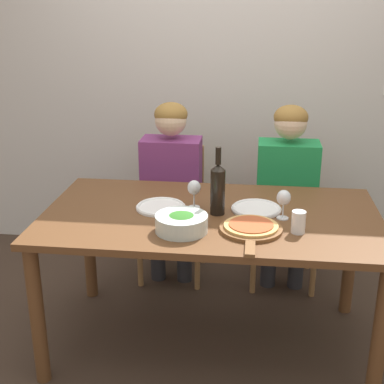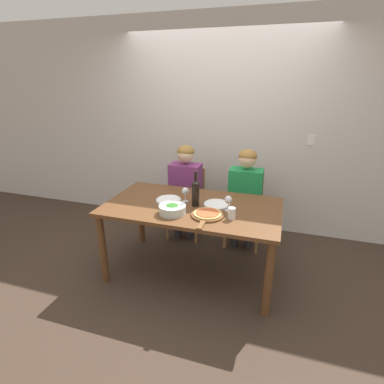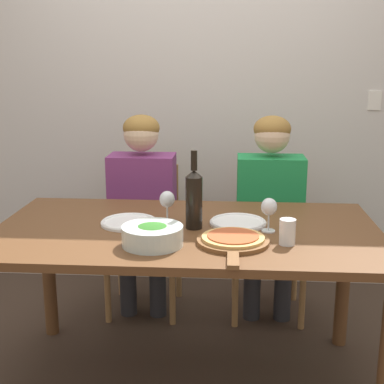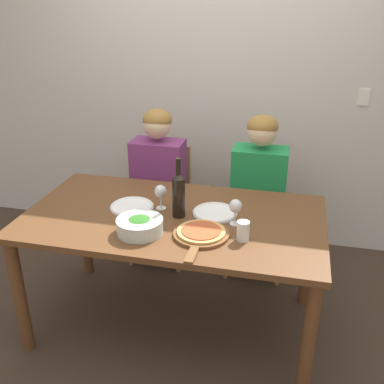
# 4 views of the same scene
# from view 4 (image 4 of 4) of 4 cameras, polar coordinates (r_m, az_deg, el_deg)

# --- Properties ---
(ground_plane) EXTENTS (40.00, 40.00, 0.00)m
(ground_plane) POSITION_cam_4_polar(r_m,az_deg,el_deg) (3.02, -2.12, -16.16)
(ground_plane) COLOR #3D2D23
(back_wall) EXTENTS (10.00, 0.06, 2.70)m
(back_wall) POSITION_cam_4_polar(r_m,az_deg,el_deg) (3.59, 3.07, 14.42)
(back_wall) COLOR silver
(back_wall) RESTS_ON ground
(dining_table) EXTENTS (1.72, 0.95, 0.77)m
(dining_table) POSITION_cam_4_polar(r_m,az_deg,el_deg) (2.63, -2.34, -4.87)
(dining_table) COLOR brown
(dining_table) RESTS_ON ground
(chair_left) EXTENTS (0.42, 0.42, 0.87)m
(chair_left) POSITION_cam_4_polar(r_m,az_deg,el_deg) (3.52, -3.70, -0.87)
(chair_left) COLOR #9E7042
(chair_left) RESTS_ON ground
(chair_right) EXTENTS (0.42, 0.42, 0.87)m
(chair_right) POSITION_cam_4_polar(r_m,az_deg,el_deg) (3.39, 8.39, -2.08)
(chair_right) COLOR #9E7042
(chair_right) RESTS_ON ground
(person_woman) EXTENTS (0.47, 0.51, 1.20)m
(person_woman) POSITION_cam_4_polar(r_m,az_deg,el_deg) (3.32, -4.36, 2.26)
(person_woman) COLOR #28282D
(person_woman) RESTS_ON ground
(person_man) EXTENTS (0.47, 0.51, 1.20)m
(person_man) POSITION_cam_4_polar(r_m,az_deg,el_deg) (3.19, 8.46, 1.10)
(person_man) COLOR #28282D
(person_man) RESTS_ON ground
(wine_bottle) EXTENTS (0.07, 0.07, 0.35)m
(wine_bottle) POSITION_cam_4_polar(r_m,az_deg,el_deg) (2.52, -1.69, -0.18)
(wine_bottle) COLOR black
(wine_bottle) RESTS_ON dining_table
(broccoli_bowl) EXTENTS (0.25, 0.25, 0.09)m
(broccoli_bowl) POSITION_cam_4_polar(r_m,az_deg,el_deg) (2.40, -6.65, -4.26)
(broccoli_bowl) COLOR silver
(broccoli_bowl) RESTS_ON dining_table
(dinner_plate_left) EXTENTS (0.26, 0.26, 0.02)m
(dinner_plate_left) POSITION_cam_4_polar(r_m,az_deg,el_deg) (2.69, -7.63, -1.83)
(dinner_plate_left) COLOR white
(dinner_plate_left) RESTS_ON dining_table
(dinner_plate_right) EXTENTS (0.26, 0.26, 0.02)m
(dinner_plate_right) POSITION_cam_4_polar(r_m,az_deg,el_deg) (2.60, 2.93, -2.61)
(dinner_plate_right) COLOR white
(dinner_plate_right) RESTS_ON dining_table
(pizza_on_board) EXTENTS (0.30, 0.44, 0.04)m
(pizza_on_board) POSITION_cam_4_polar(r_m,az_deg,el_deg) (2.36, 1.13, -5.33)
(pizza_on_board) COLOR brown
(pizza_on_board) RESTS_ON dining_table
(wine_glass_left) EXTENTS (0.07, 0.07, 0.15)m
(wine_glass_left) POSITION_cam_4_polar(r_m,az_deg,el_deg) (2.63, -4.01, -0.07)
(wine_glass_left) COLOR silver
(wine_glass_left) RESTS_ON dining_table
(wine_glass_right) EXTENTS (0.07, 0.07, 0.15)m
(wine_glass_right) POSITION_cam_4_polar(r_m,az_deg,el_deg) (2.45, 5.55, -1.94)
(wine_glass_right) COLOR silver
(wine_glass_right) RESTS_ON dining_table
(water_tumbler) EXTENTS (0.07, 0.07, 0.11)m
(water_tumbler) POSITION_cam_4_polar(r_m,az_deg,el_deg) (2.33, 6.50, -4.94)
(water_tumbler) COLOR silver
(water_tumbler) RESTS_ON dining_table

